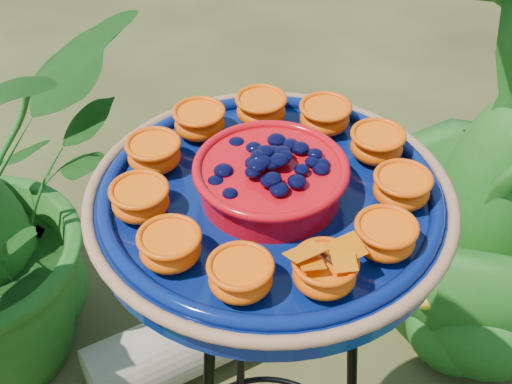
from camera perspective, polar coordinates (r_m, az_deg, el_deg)
tripod_stand at (r=1.27m, az=0.90°, el=-14.59°), size 0.41×0.41×0.94m
feeder_dish at (r=0.95m, az=1.16°, el=-0.31°), size 0.57×0.57×0.11m
driftwood_log at (r=1.92m, az=-5.22°, el=-11.76°), size 0.58×0.39×0.18m
shrub_back_right at (r=1.81m, az=19.46°, el=2.79°), size 0.89×0.89×1.14m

